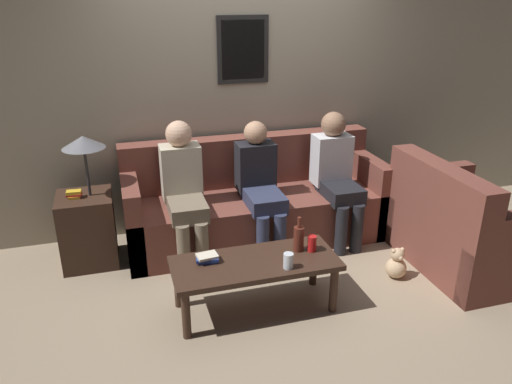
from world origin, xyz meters
TOP-DOWN VIEW (x-y plane):
  - ground_plane at (0.00, 0.00)m, footprint 16.00×16.00m
  - wall_back at (0.00, 0.92)m, footprint 9.00×0.08m
  - couch_main at (0.00, 0.49)m, footprint 2.39×0.81m
  - couch_side at (1.50, -0.52)m, footprint 0.81×1.20m
  - coffee_table at (-0.33, -0.64)m, footprint 1.20×0.50m
  - side_table_with_lamp at (-1.50, 0.43)m, footprint 0.45×0.45m
  - wine_bottle at (0.03, -0.58)m, footprint 0.08×0.08m
  - drinking_glass at (-0.13, -0.79)m, footprint 0.07×0.07m
  - book_stack at (-0.66, -0.55)m, footprint 0.17×0.12m
  - soda_can at (0.12, -0.61)m, footprint 0.07×0.07m
  - person_left at (-0.68, 0.31)m, footprint 0.34×0.64m
  - person_middle at (-0.01, 0.29)m, footprint 0.34×0.65m
  - person_right at (0.71, 0.27)m, footprint 0.34×0.62m
  - teddy_bear at (0.91, -0.55)m, footprint 0.17×0.17m

SIDE VIEW (x-z plane):
  - ground_plane at x=0.00m, z-range 0.00..0.00m
  - teddy_bear at x=0.91m, z-range -0.02..0.25m
  - couch_main at x=0.00m, z-range -0.14..0.79m
  - couch_side at x=1.50m, z-range -0.13..0.80m
  - coffee_table at x=-0.33m, z-range 0.15..0.55m
  - side_table_with_lamp at x=-1.50m, z-range -0.19..0.94m
  - book_stack at x=-0.66m, z-range 0.41..0.46m
  - drinking_glass at x=-0.13m, z-range 0.40..0.52m
  - soda_can at x=0.12m, z-range 0.40..0.53m
  - wine_bottle at x=0.03m, z-range 0.37..0.64m
  - person_middle at x=-0.01m, z-range 0.06..1.20m
  - person_right at x=0.71m, z-range 0.06..1.25m
  - person_left at x=-0.68m, z-range 0.06..1.26m
  - wall_back at x=0.00m, z-range 0.00..2.60m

